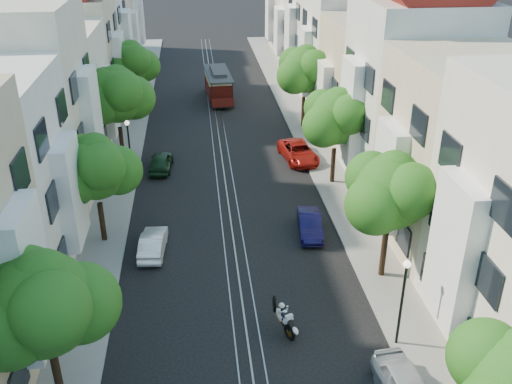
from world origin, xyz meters
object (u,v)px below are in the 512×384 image
object	(u,v)px
tree_e_c	(337,119)
tree_w_d	(131,64)
tree_w_a	(45,307)
parked_car_e_mid	(310,224)
tree_w_b	(96,170)
lamp_west	(129,141)
parked_car_w_mid	(153,243)
tree_w_c	(117,96)
parked_car_e_far	(298,152)
lamp_east	(403,290)
tree_e_d	(305,71)
tree_e_b	(392,193)
parked_car_w_far	(161,162)
cable_car	(218,84)
sportbike_rider	(284,317)

from	to	relation	value
tree_e_c	tree_w_d	distance (m)	21.53
tree_e_c	tree_w_a	xyz separation A→B (m)	(-14.40, -18.00, 0.13)
parked_car_e_mid	tree_w_b	bearing A→B (deg)	-176.02
lamp_west	parked_car_w_mid	size ratio (longest dim) A/B	1.17
tree_w_c	parked_car_e_far	bearing A→B (deg)	-3.98
lamp_east	lamp_west	size ratio (longest dim) A/B	1.00
tree_e_c	parked_car_e_mid	bearing A→B (deg)	-114.04
tree_e_d	tree_w_a	xyz separation A→B (m)	(-14.40, -29.00, -0.13)
parked_car_e_far	parked_car_w_mid	bearing A→B (deg)	-138.78
tree_w_b	tree_e_b	bearing A→B (deg)	-19.15
tree_w_b	parked_car_w_far	xyz separation A→B (m)	(2.74, 9.48, -3.77)
cable_car	parked_car_e_far	size ratio (longest dim) A/B	1.54
tree_w_b	tree_w_d	xyz separation A→B (m)	(0.00, 22.00, 0.20)
tree_w_a	lamp_west	bearing A→B (deg)	87.60
cable_car	parked_car_w_mid	distance (m)	27.45
cable_car	tree_e_d	bearing A→B (deg)	-55.11
sportbike_rider	cable_car	size ratio (longest dim) A/B	0.27
lamp_east	parked_car_e_far	size ratio (longest dim) A/B	0.89
cable_car	sportbike_rider	bearing A→B (deg)	-91.65
tree_e_c	sportbike_rider	xyz separation A→B (m)	(-5.64, -14.61, -3.78)
tree_e_d	parked_car_e_far	distance (m)	8.25
tree_e_b	tree_w_d	size ratio (longest dim) A/B	1.03
lamp_east	sportbike_rider	world-z (taller)	lamp_east
tree_w_b	parked_car_e_far	size ratio (longest dim) A/B	1.35
lamp_west	parked_car_w_far	bearing A→B (deg)	37.40
tree_w_a	parked_car_e_far	xyz separation A→B (m)	(12.74, 22.11, -4.09)
tree_w_a	parked_car_e_mid	bearing A→B (deg)	45.12
tree_e_c	lamp_east	xyz separation A→B (m)	(-0.96, -15.98, -1.75)
sportbike_rider	cable_car	distance (m)	34.16
lamp_east	sportbike_rider	size ratio (longest dim) A/B	2.16
tree_e_b	tree_w_d	xyz separation A→B (m)	(-14.40, 27.00, -0.13)
parked_car_w_far	lamp_west	bearing A→B (deg)	42.14
parked_car_w_mid	parked_car_w_far	world-z (taller)	parked_car_w_far
sportbike_rider	parked_car_w_far	size ratio (longest dim) A/B	0.52
tree_e_c	cable_car	bearing A→B (deg)	109.10
lamp_west	tree_e_b	bearing A→B (deg)	-43.85
tree_w_d	cable_car	bearing A→B (deg)	24.77
tree_e_d	cable_car	xyz separation A→B (m)	(-6.76, 8.52, -3.26)
parked_car_w_mid	lamp_west	bearing A→B (deg)	-74.29
parked_car_w_mid	cable_car	bearing A→B (deg)	-95.91
sportbike_rider	parked_car_e_mid	bearing A→B (deg)	47.05
tree_e_b	lamp_west	size ratio (longest dim) A/B	1.61
tree_e_b	parked_car_w_mid	distance (m)	12.87
tree_e_d	tree_w_b	distance (m)	22.28
tree_e_c	lamp_east	size ratio (longest dim) A/B	1.57
tree_w_a	lamp_west	xyz separation A→B (m)	(0.84, 20.02, -1.89)
tree_e_c	tree_w_a	size ratio (longest dim) A/B	0.98
cable_car	parked_car_e_mid	size ratio (longest dim) A/B	1.99
tree_e_b	tree_w_a	xyz separation A→B (m)	(-14.40, -7.00, 0.00)
tree_w_d	tree_e_b	bearing A→B (deg)	-61.93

